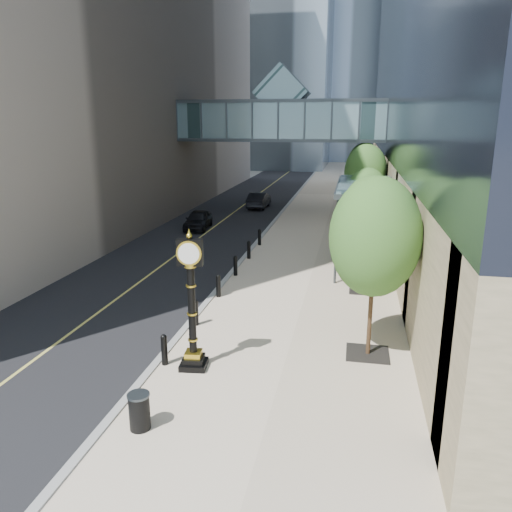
% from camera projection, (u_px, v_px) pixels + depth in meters
% --- Properties ---
extents(ground, '(320.00, 320.00, 0.00)m').
position_uv_depth(ground, '(241.00, 391.00, 14.32)').
color(ground, gray).
rests_on(ground, ground).
extents(road, '(8.00, 180.00, 0.02)m').
position_uv_depth(road, '(260.00, 193.00, 53.49)').
color(road, black).
rests_on(road, ground).
extents(sidewalk, '(8.00, 180.00, 0.06)m').
position_uv_depth(sidewalk, '(335.00, 195.00, 52.00)').
color(sidewalk, '#C7B499').
rests_on(sidewalk, ground).
extents(curb, '(0.25, 180.00, 0.07)m').
position_uv_depth(curb, '(297.00, 194.00, 52.74)').
color(curb, gray).
rests_on(curb, ground).
extents(distant_tower_c, '(22.00, 22.00, 65.00)m').
position_uv_depth(distant_tower_c, '(326.00, 14.00, 120.55)').
color(distant_tower_c, '#ADC6DA').
rests_on(distant_tower_c, ground).
extents(skywalk, '(17.00, 4.20, 5.80)m').
position_uv_depth(skywalk, '(282.00, 118.00, 39.37)').
color(skywalk, slate).
rests_on(skywalk, ground).
extents(entrance_canopy, '(3.00, 8.00, 4.38)m').
position_uv_depth(entrance_canopy, '(366.00, 187.00, 25.82)').
color(entrance_canopy, '#383F44').
rests_on(entrance_canopy, ground).
extents(bollard_row, '(0.20, 16.20, 0.90)m').
position_uv_depth(bollard_row, '(227.00, 276.00, 23.21)').
color(bollard_row, black).
rests_on(bollard_row, sidewalk).
extents(street_trees, '(2.90, 28.83, 5.95)m').
position_uv_depth(street_trees, '(367.00, 187.00, 28.19)').
color(street_trees, black).
rests_on(street_trees, sidewalk).
extents(street_clock, '(0.89, 0.89, 4.29)m').
position_uv_depth(street_clock, '(192.00, 311.00, 15.09)').
color(street_clock, black).
rests_on(street_clock, sidewalk).
extents(trash_bin, '(0.52, 0.52, 0.90)m').
position_uv_depth(trash_bin, '(139.00, 412.00, 12.35)').
color(trash_bin, black).
rests_on(trash_bin, sidewalk).
extents(pedestrian, '(0.60, 0.44, 1.54)m').
position_uv_depth(pedestrian, '(364.00, 259.00, 24.90)').
color(pedestrian, '#B6AFA6').
rests_on(pedestrian, sidewalk).
extents(car_near, '(1.88, 4.00, 1.32)m').
position_uv_depth(car_near, '(198.00, 220.00, 35.53)').
color(car_near, black).
rests_on(car_near, road).
extents(car_far, '(1.51, 4.21, 1.38)m').
position_uv_depth(car_far, '(259.00, 200.00, 44.24)').
color(car_far, black).
rests_on(car_far, road).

